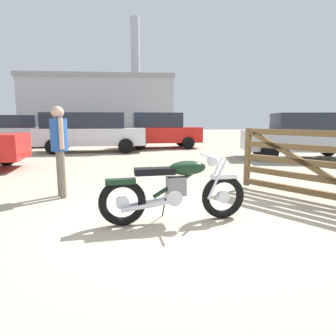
{
  "coord_description": "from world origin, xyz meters",
  "views": [
    {
      "loc": [
        -0.47,
        -4.0,
        1.41
      ],
      "look_at": [
        -0.04,
        0.56,
        0.65
      ],
      "focal_mm": 31.01,
      "sensor_mm": 36.0,
      "label": 1
    }
  ],
  "objects_px": {
    "pale_sedan_back": "(160,130)",
    "dark_sedan_left": "(90,131)",
    "timber_gate": "(322,162)",
    "blue_hatchback_right": "(302,136)",
    "vintage_motorcycle": "(176,190)",
    "bystander": "(59,142)",
    "red_hatchback_near": "(18,131)"
  },
  "relations": [
    {
      "from": "dark_sedan_left",
      "to": "blue_hatchback_right",
      "type": "relative_size",
      "value": 1.07
    },
    {
      "from": "vintage_motorcycle",
      "to": "red_hatchback_near",
      "type": "height_order",
      "value": "red_hatchback_near"
    },
    {
      "from": "bystander",
      "to": "red_hatchback_near",
      "type": "height_order",
      "value": "red_hatchback_near"
    },
    {
      "from": "bystander",
      "to": "dark_sedan_left",
      "type": "bearing_deg",
      "value": -111.81
    },
    {
      "from": "vintage_motorcycle",
      "to": "pale_sedan_back",
      "type": "height_order",
      "value": "pale_sedan_back"
    },
    {
      "from": "pale_sedan_back",
      "to": "blue_hatchback_right",
      "type": "xyz_separation_m",
      "value": [
        4.93,
        -4.65,
        -0.08
      ]
    },
    {
      "from": "blue_hatchback_right",
      "to": "dark_sedan_left",
      "type": "bearing_deg",
      "value": -10.14
    },
    {
      "from": "vintage_motorcycle",
      "to": "blue_hatchback_right",
      "type": "relative_size",
      "value": 0.47
    },
    {
      "from": "bystander",
      "to": "vintage_motorcycle",
      "type": "bearing_deg",
      "value": 114.29
    },
    {
      "from": "red_hatchback_near",
      "to": "vintage_motorcycle",
      "type": "bearing_deg",
      "value": 111.31
    },
    {
      "from": "vintage_motorcycle",
      "to": "pale_sedan_back",
      "type": "distance_m",
      "value": 11.04
    },
    {
      "from": "dark_sedan_left",
      "to": "red_hatchback_near",
      "type": "distance_m",
      "value": 4.96
    },
    {
      "from": "timber_gate",
      "to": "blue_hatchback_right",
      "type": "bearing_deg",
      "value": -62.6
    },
    {
      "from": "pale_sedan_back",
      "to": "red_hatchback_near",
      "type": "bearing_deg",
      "value": 166.41
    },
    {
      "from": "bystander",
      "to": "dark_sedan_left",
      "type": "xyz_separation_m",
      "value": [
        -0.79,
        7.96,
        -0.08
      ]
    },
    {
      "from": "timber_gate",
      "to": "bystander",
      "type": "relative_size",
      "value": 1.29
    },
    {
      "from": "vintage_motorcycle",
      "to": "blue_hatchback_right",
      "type": "bearing_deg",
      "value": 42.6
    },
    {
      "from": "red_hatchback_near",
      "to": "blue_hatchback_right",
      "type": "relative_size",
      "value": 0.99
    },
    {
      "from": "pale_sedan_back",
      "to": "dark_sedan_left",
      "type": "xyz_separation_m",
      "value": [
        -3.27,
        -1.53,
        0.02
      ]
    },
    {
      "from": "bystander",
      "to": "dark_sedan_left",
      "type": "height_order",
      "value": "dark_sedan_left"
    },
    {
      "from": "vintage_motorcycle",
      "to": "timber_gate",
      "type": "xyz_separation_m",
      "value": [
        2.6,
        0.73,
        0.25
      ]
    },
    {
      "from": "bystander",
      "to": "blue_hatchback_right",
      "type": "bearing_deg",
      "value": -174.41
    },
    {
      "from": "pale_sedan_back",
      "to": "blue_hatchback_right",
      "type": "relative_size",
      "value": 0.9
    },
    {
      "from": "bystander",
      "to": "red_hatchback_near",
      "type": "bearing_deg",
      "value": -92.64
    },
    {
      "from": "vintage_motorcycle",
      "to": "blue_hatchback_right",
      "type": "height_order",
      "value": "blue_hatchback_right"
    },
    {
      "from": "vintage_motorcycle",
      "to": "bystander",
      "type": "xyz_separation_m",
      "value": [
        -1.94,
        1.53,
        0.57
      ]
    },
    {
      "from": "red_hatchback_near",
      "to": "blue_hatchback_right",
      "type": "height_order",
      "value": "same"
    },
    {
      "from": "dark_sedan_left",
      "to": "blue_hatchback_right",
      "type": "height_order",
      "value": "dark_sedan_left"
    },
    {
      "from": "pale_sedan_back",
      "to": "dark_sedan_left",
      "type": "relative_size",
      "value": 0.85
    },
    {
      "from": "bystander",
      "to": "pale_sedan_back",
      "type": "height_order",
      "value": "pale_sedan_back"
    },
    {
      "from": "vintage_motorcycle",
      "to": "timber_gate",
      "type": "height_order",
      "value": "timber_gate"
    },
    {
      "from": "vintage_motorcycle",
      "to": "dark_sedan_left",
      "type": "xyz_separation_m",
      "value": [
        -2.74,
        9.49,
        0.49
      ]
    }
  ]
}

